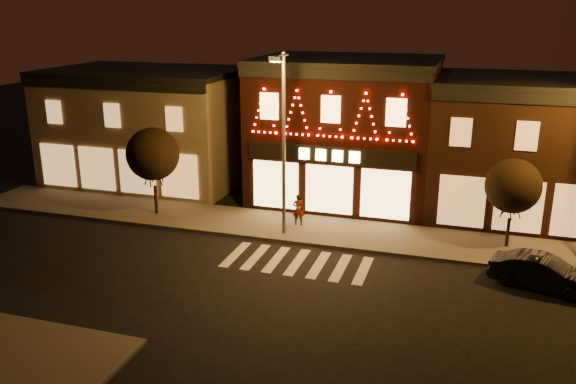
% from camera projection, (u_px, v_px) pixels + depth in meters
% --- Properties ---
extents(ground, '(120.00, 120.00, 0.00)m').
position_uv_depth(ground, '(268.00, 302.00, 23.13)').
color(ground, black).
rests_on(ground, ground).
extents(sidewalk_far, '(44.00, 4.00, 0.15)m').
position_uv_depth(sidewalk_far, '(358.00, 235.00, 29.83)').
color(sidewalk_far, '#47423D').
rests_on(sidewalk_far, ground).
extents(building_left, '(12.20, 8.28, 7.30)m').
position_uv_depth(building_left, '(149.00, 126.00, 38.50)').
color(building_left, '#766554').
rests_on(building_left, ground).
extents(building_pulp, '(10.20, 8.34, 8.30)m').
position_uv_depth(building_pulp, '(346.00, 130.00, 34.63)').
color(building_pulp, black).
rests_on(building_pulp, ground).
extents(building_right_a, '(9.20, 8.28, 7.50)m').
position_uv_depth(building_right_a, '(519.00, 147.00, 32.05)').
color(building_right_a, '#331B11').
rests_on(building_right_a, ground).
extents(streetlamp_mid, '(0.60, 2.04, 8.89)m').
position_uv_depth(streetlamp_mid, '(283.00, 132.00, 28.07)').
color(streetlamp_mid, '#59595E').
rests_on(streetlamp_mid, sidewalk_far).
extents(tree_left, '(2.85, 2.85, 4.76)m').
position_uv_depth(tree_left, '(153.00, 154.00, 31.77)').
color(tree_left, black).
rests_on(tree_left, sidewalk_far).
extents(tree_right, '(2.54, 2.54, 4.25)m').
position_uv_depth(tree_right, '(513.00, 186.00, 27.32)').
color(tree_right, black).
rests_on(tree_right, sidewalk_far).
extents(dark_sedan, '(4.38, 2.56, 1.37)m').
position_uv_depth(dark_sedan, '(543.00, 273.00, 24.11)').
color(dark_sedan, black).
rests_on(dark_sedan, ground).
extents(pedestrian, '(0.64, 0.45, 1.68)m').
position_uv_depth(pedestrian, '(298.00, 210.00, 30.71)').
color(pedestrian, gray).
rests_on(pedestrian, sidewalk_far).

